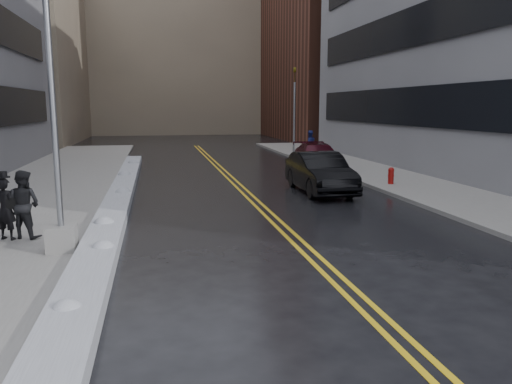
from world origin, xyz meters
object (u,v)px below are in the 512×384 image
pedestrian_fedora (5,209)px  pedestrian_b (24,204)px  lamppost (56,150)px  fire_hydrant (391,175)px  pedestrian_east (310,144)px  car_maroon (317,158)px  car_black (320,173)px  traffic_signal (294,108)px

pedestrian_fedora → pedestrian_b: 0.44m
lamppost → fire_hydrant: bearing=33.0°
pedestrian_east → car_maroon: pedestrian_east is taller
pedestrian_fedora → car_maroon: 17.47m
pedestrian_b → car_black: size_ratio=0.35×
fire_hydrant → pedestrian_east: pedestrian_east is taller
pedestrian_east → traffic_signal: bearing=-86.0°
lamppost → traffic_signal: 24.98m
pedestrian_b → pedestrian_east: pedestrian_east is taller
pedestrian_fedora → pedestrian_b: (0.42, 0.09, 0.08)m
lamppost → car_maroon: lamppost is taller
traffic_signal → car_black: (-3.00, -14.68, -2.58)m
fire_hydrant → traffic_signal: 14.30m
traffic_signal → pedestrian_b: traffic_signal is taller
traffic_signal → car_black: bearing=-101.5°
fire_hydrant → car_black: bearing=-169.0°
traffic_signal → car_maroon: traffic_signal is taller
pedestrian_east → fire_hydrant: bearing=88.7°
pedestrian_b → lamppost: bearing=153.1°
lamppost → pedestrian_east: (12.10, 19.27, -1.48)m
fire_hydrant → traffic_signal: (-0.50, 14.00, 2.85)m
car_black → lamppost: bearing=-139.5°
lamppost → fire_hydrant: 14.81m
pedestrian_fedora → traffic_signal: bearing=-97.9°
traffic_signal → car_black: size_ratio=1.20×
car_black → car_maroon: size_ratio=0.95×
pedestrian_b → pedestrian_east: bearing=-102.1°
pedestrian_east → pedestrian_b: bearing=51.1°
car_maroon → car_black: bearing=-101.9°
traffic_signal → lamppost: bearing=-118.2°
pedestrian_b → fire_hydrant: bearing=-129.5°
fire_hydrant → pedestrian_east: (-0.20, 11.27, 0.50)m
traffic_signal → pedestrian_fedora: size_ratio=3.76×
pedestrian_fedora → pedestrian_b: size_ratio=0.91×
traffic_signal → pedestrian_fedora: (-13.35, -20.68, -2.45)m
lamppost → car_maroon: size_ratio=1.45×
pedestrian_fedora → pedestrian_b: bearing=-142.3°
fire_hydrant → pedestrian_east: bearing=91.0°
pedestrian_east → lamppost: bearing=55.5°
fire_hydrant → pedestrian_b: pedestrian_b is taller
fire_hydrant → car_black: car_black is taller
car_black → fire_hydrant: bearing=11.8°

